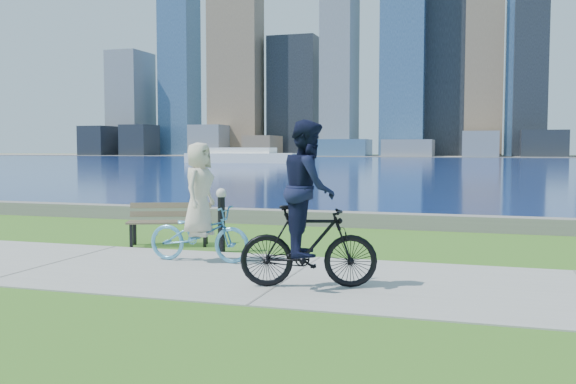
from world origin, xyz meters
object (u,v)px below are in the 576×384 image
at_px(park_bench, 170,220).
at_px(bollard_lamp, 221,216).
at_px(cyclist_man, 309,217).
at_px(cyclist_woman, 199,218).

distance_m(park_bench, bollard_lamp, 1.35).
bearing_deg(cyclist_man, bollard_lamp, 28.62).
xyz_separation_m(park_bench, cyclist_woman, (1.34, -1.54, 0.25)).
bearing_deg(cyclist_woman, park_bench, 40.31).
bearing_deg(cyclist_woman, cyclist_man, -121.91).
bearing_deg(park_bench, bollard_lamp, -38.96).
bearing_deg(cyclist_woman, bollard_lamp, 3.18).
relative_size(park_bench, bollard_lamp, 1.44).
relative_size(bollard_lamp, cyclist_woman, 0.59).
height_order(park_bench, cyclist_man, cyclist_man).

